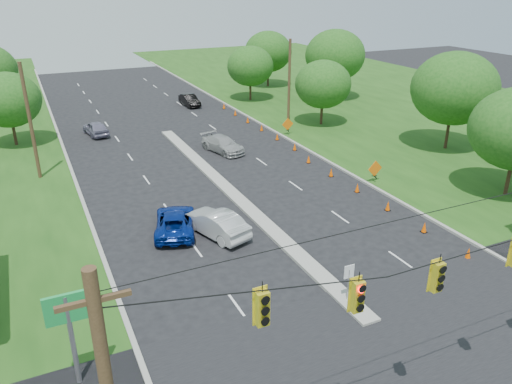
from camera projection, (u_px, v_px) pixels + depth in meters
curb_left at (72, 173)px, 40.38m from camera, size 0.25×110.00×0.16m
curb_right at (291, 142)px, 48.26m from camera, size 0.25×110.00×0.16m
median at (230, 192)px, 36.83m from camera, size 1.00×34.00×0.18m
median_sign at (349, 276)px, 23.77m from camera, size 0.55×0.06×2.05m
signal_span at (477, 291)px, 16.55m from camera, size 25.60×0.32×9.00m
utility_pole_far_left at (30, 123)px, 37.67m from camera, size 0.28×0.28×9.00m
utility_pole_far_right at (289, 84)px, 51.59m from camera, size 0.28×0.28×9.00m
cone_1 at (468, 253)px, 27.95m from camera, size 0.32×0.32×0.70m
cone_2 at (424, 227)px, 30.86m from camera, size 0.32×0.32×0.70m
cone_3 at (388, 206)px, 33.78m from camera, size 0.32×0.32×0.70m
cone_4 at (357, 188)px, 36.69m from camera, size 0.32×0.32×0.70m
cone_5 at (331, 172)px, 39.60m from camera, size 0.32×0.32×0.70m
cone_6 at (309, 159)px, 42.51m from camera, size 0.32×0.32×0.70m
cone_7 at (295, 147)px, 45.66m from camera, size 0.32×0.32×0.70m
cone_8 at (277, 137)px, 48.57m from camera, size 0.32×0.32×0.70m
cone_9 at (262, 128)px, 51.49m from camera, size 0.32×0.32×0.70m
cone_10 at (248, 120)px, 54.40m from camera, size 0.32×0.32×0.70m
cone_11 at (235, 112)px, 57.31m from camera, size 0.32×0.32×0.70m
cone_12 at (224, 106)px, 60.22m from camera, size 0.32×0.32×0.70m
work_sign_1 at (375, 169)px, 38.12m from camera, size 1.27×0.58×1.37m
work_sign_2 at (288, 125)px, 49.77m from camera, size 1.27×0.58×1.37m
tree_5 at (8, 100)px, 45.47m from camera, size 5.88×5.88×6.86m
tree_8 at (454, 89)px, 44.05m from camera, size 7.56×7.56×8.82m
tree_9 at (323, 84)px, 52.19m from camera, size 5.88×5.88×6.86m
tree_10 at (335, 55)px, 63.14m from camera, size 7.56×7.56×8.82m
tree_11 at (268, 52)px, 70.98m from camera, size 6.72×6.72×7.84m
tree_12 at (250, 66)px, 63.06m from camera, size 5.88×5.88×6.86m
white_sedan at (216, 223)px, 30.39m from camera, size 3.11×5.08×1.58m
blue_pickup at (175, 221)px, 30.81m from camera, size 3.78×5.53×1.40m
silver_car_far at (223, 144)px, 45.15m from camera, size 3.17×5.22×1.41m
silver_car_oncoming at (96, 128)px, 49.95m from camera, size 2.33×4.43×1.44m
dark_car_receding at (190, 100)px, 61.53m from camera, size 1.64×4.33×1.41m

